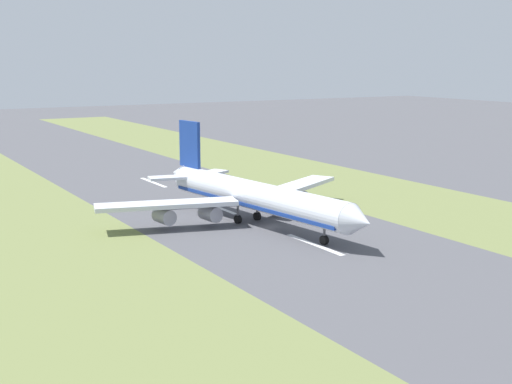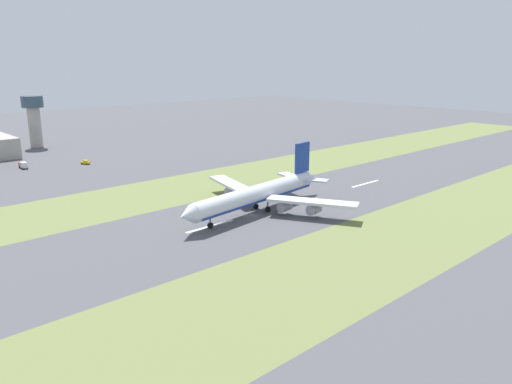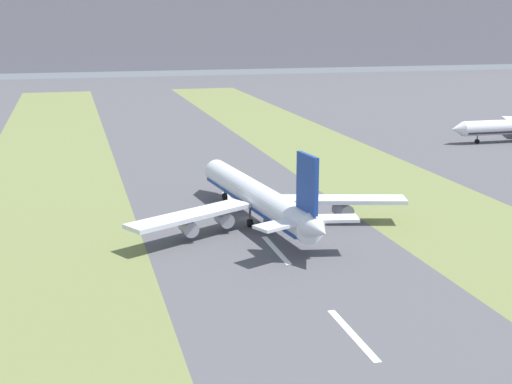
# 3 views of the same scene
# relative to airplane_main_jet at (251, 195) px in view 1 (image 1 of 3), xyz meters

# --- Properties ---
(ground_plane) EXTENTS (800.00, 800.00, 0.00)m
(ground_plane) POSITION_rel_airplane_main_jet_xyz_m (-1.36, 5.41, -6.02)
(ground_plane) COLOR #4C4C51
(grass_median_west) EXTENTS (40.00, 600.00, 0.01)m
(grass_median_west) POSITION_rel_airplane_main_jet_xyz_m (-46.36, 5.41, -6.02)
(grass_median_west) COLOR olive
(grass_median_west) RESTS_ON ground
(grass_median_east) EXTENTS (40.00, 600.00, 0.01)m
(grass_median_east) POSITION_rel_airplane_main_jet_xyz_m (43.64, 5.41, -6.02)
(grass_median_east) COLOR olive
(grass_median_east) RESTS_ON ground
(centreline_dash_near) EXTENTS (1.20, 18.00, 0.01)m
(centreline_dash_near) POSITION_rel_airplane_main_jet_xyz_m (-1.36, -58.11, -6.01)
(centreline_dash_near) COLOR silver
(centreline_dash_near) RESTS_ON ground
(centreline_dash_mid) EXTENTS (1.20, 18.00, 0.01)m
(centreline_dash_mid) POSITION_rel_airplane_main_jet_xyz_m (-1.36, -18.11, -6.01)
(centreline_dash_mid) COLOR silver
(centreline_dash_mid) RESTS_ON ground
(centreline_dash_far) EXTENTS (1.20, 18.00, 0.01)m
(centreline_dash_far) POSITION_rel_airplane_main_jet_xyz_m (-1.36, 21.89, -6.01)
(centreline_dash_far) COLOR silver
(centreline_dash_far) RESTS_ON ground
(airplane_main_jet) EXTENTS (63.65, 67.17, 20.20)m
(airplane_main_jet) POSITION_rel_airplane_main_jet_xyz_m (0.00, 0.00, 0.00)
(airplane_main_jet) COLOR silver
(airplane_main_jet) RESTS_ON ground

